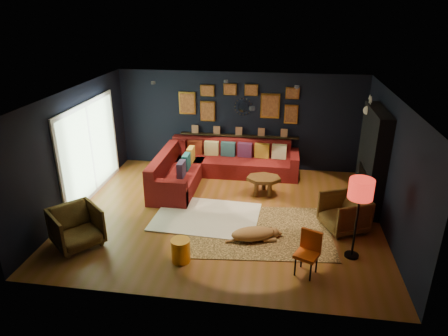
# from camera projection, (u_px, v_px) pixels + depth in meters

# --- Properties ---
(floor) EXTENTS (6.50, 6.50, 0.00)m
(floor) POSITION_uv_depth(u_px,v_px,m) (224.00, 214.00, 8.64)
(floor) COLOR brown
(floor) RESTS_ON ground
(room_walls) EXTENTS (6.50, 6.50, 6.50)m
(room_walls) POSITION_uv_depth(u_px,v_px,m) (224.00, 144.00, 8.03)
(room_walls) COLOR black
(room_walls) RESTS_ON ground
(sectional) EXTENTS (3.41, 2.69, 0.86)m
(sectional) POSITION_uv_depth(u_px,v_px,m) (211.00, 167.00, 10.25)
(sectional) COLOR maroon
(sectional) RESTS_ON ground
(ledge) EXTENTS (3.20, 0.12, 0.04)m
(ledge) POSITION_uv_depth(u_px,v_px,m) (239.00, 136.00, 10.73)
(ledge) COLOR black
(ledge) RESTS_ON room_walls
(gallery_wall) EXTENTS (3.15, 0.04, 1.02)m
(gallery_wall) POSITION_uv_depth(u_px,v_px,m) (239.00, 103.00, 10.43)
(gallery_wall) COLOR gold
(gallery_wall) RESTS_ON room_walls
(sunburst_mirror) EXTENTS (0.47, 0.16, 0.47)m
(sunburst_mirror) POSITION_uv_depth(u_px,v_px,m) (243.00, 107.00, 10.45)
(sunburst_mirror) COLOR silver
(sunburst_mirror) RESTS_ON room_walls
(fireplace) EXTENTS (0.31, 1.60, 2.20)m
(fireplace) POSITION_uv_depth(u_px,v_px,m) (371.00, 163.00, 8.65)
(fireplace) COLOR black
(fireplace) RESTS_ON ground
(deer_head) EXTENTS (0.50, 0.28, 0.45)m
(deer_head) POSITION_uv_depth(u_px,v_px,m) (376.00, 111.00, 8.70)
(deer_head) COLOR white
(deer_head) RESTS_ON fireplace
(sliding_door) EXTENTS (0.06, 2.80, 2.20)m
(sliding_door) POSITION_uv_depth(u_px,v_px,m) (90.00, 149.00, 9.20)
(sliding_door) COLOR white
(sliding_door) RESTS_ON ground
(ceiling_spots) EXTENTS (3.30, 2.50, 0.06)m
(ceiling_spots) POSITION_uv_depth(u_px,v_px,m) (230.00, 89.00, 8.38)
(ceiling_spots) COLOR black
(ceiling_spots) RESTS_ON room_walls
(shag_rug) EXTENTS (2.26, 1.69, 0.03)m
(shag_rug) POSITION_uv_depth(u_px,v_px,m) (206.00, 217.00, 8.50)
(shag_rug) COLOR white
(shag_rug) RESTS_ON ground
(leopard_rug) EXTENTS (2.99, 2.27, 0.02)m
(leopard_rug) POSITION_uv_depth(u_px,v_px,m) (259.00, 231.00, 7.99)
(leopard_rug) COLOR tan
(leopard_rug) RESTS_ON ground
(coffee_table) EXTENTS (0.86, 0.66, 0.41)m
(coffee_table) POSITION_uv_depth(u_px,v_px,m) (264.00, 180.00, 9.39)
(coffee_table) COLOR brown
(coffee_table) RESTS_ON shag_rug
(pouf) EXTENTS (0.47, 0.47, 0.31)m
(pouf) POSITION_uv_depth(u_px,v_px,m) (182.00, 175.00, 10.11)
(pouf) COLOR #A3251B
(pouf) RESTS_ON shag_rug
(armchair_left) EXTENTS (1.11, 1.11, 0.84)m
(armchair_left) POSITION_uv_depth(u_px,v_px,m) (76.00, 225.00, 7.39)
(armchair_left) COLOR #A47A34
(armchair_left) RESTS_ON ground
(armchair_right) EXTENTS (0.99, 1.01, 0.80)m
(armchair_right) POSITION_uv_depth(u_px,v_px,m) (344.00, 211.00, 7.92)
(armchair_right) COLOR #A47A34
(armchair_right) RESTS_ON ground
(gold_stool) EXTENTS (0.34, 0.34, 0.43)m
(gold_stool) POSITION_uv_depth(u_px,v_px,m) (181.00, 250.00, 7.00)
(gold_stool) COLOR gold
(gold_stool) RESTS_ON ground
(orange_chair) EXTENTS (0.48, 0.48, 0.77)m
(orange_chair) POSITION_uv_depth(u_px,v_px,m) (309.00, 249.00, 6.62)
(orange_chair) COLOR black
(orange_chair) RESTS_ON ground
(floor_lamp) EXTENTS (0.42, 0.42, 1.52)m
(floor_lamp) POSITION_uv_depth(u_px,v_px,m) (361.00, 193.00, 6.72)
(floor_lamp) COLOR black
(floor_lamp) RESTS_ON ground
(dog) EXTENTS (1.25, 0.87, 0.36)m
(dog) POSITION_uv_depth(u_px,v_px,m) (253.00, 232.00, 7.61)
(dog) COLOR #A6693C
(dog) RESTS_ON leopard_rug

